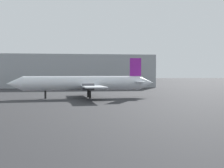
% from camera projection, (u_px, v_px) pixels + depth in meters
% --- Properties ---
extents(airplane_distant, '(32.82, 23.57, 8.98)m').
position_uv_depth(airplane_distant, '(84.00, 83.00, 66.59)').
color(airplane_distant, silver).
rests_on(airplane_distant, ground_plane).
extents(terminal_building, '(93.48, 19.78, 12.49)m').
position_uv_depth(terminal_building, '(33.00, 71.00, 116.89)').
color(terminal_building, '#999EA3').
rests_on(terminal_building, ground_plane).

